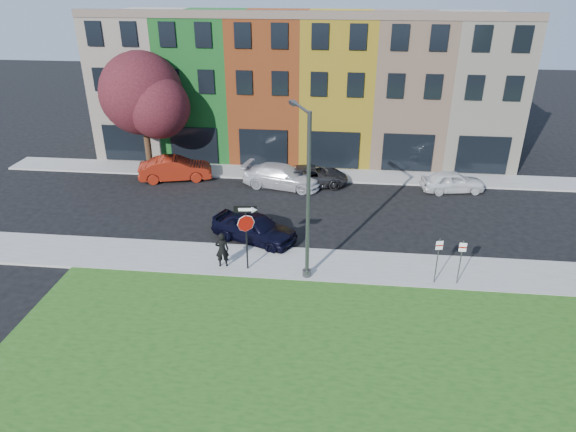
# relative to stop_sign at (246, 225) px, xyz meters

# --- Properties ---
(ground) EXTENTS (120.00, 120.00, 0.00)m
(ground) POSITION_rel_stop_sign_xyz_m (3.66, -2.24, -2.43)
(ground) COLOR black
(ground) RESTS_ON ground
(sidewalk_near) EXTENTS (40.00, 3.00, 0.12)m
(sidewalk_near) POSITION_rel_stop_sign_xyz_m (5.66, 0.76, -2.37)
(sidewalk_near) COLOR gray
(sidewalk_near) RESTS_ON ground
(sidewalk_far) EXTENTS (40.00, 2.40, 0.12)m
(sidewalk_far) POSITION_rel_stop_sign_xyz_m (0.66, 12.76, -2.37)
(sidewalk_far) COLOR gray
(sidewalk_far) RESTS_ON ground
(rowhouse_block) EXTENTS (30.00, 10.12, 10.00)m
(rowhouse_block) POSITION_rel_stop_sign_xyz_m (1.16, 18.94, 2.56)
(rowhouse_block) COLOR beige
(rowhouse_block) RESTS_ON ground
(stop_sign) EXTENTS (1.05, 0.16, 3.24)m
(stop_sign) POSITION_rel_stop_sign_xyz_m (0.00, 0.00, 0.00)
(stop_sign) COLOR black
(stop_sign) RESTS_ON sidewalk_near
(man) EXTENTS (0.79, 0.64, 1.74)m
(man) POSITION_rel_stop_sign_xyz_m (-1.21, 0.12, -1.43)
(man) COLOR black
(man) RESTS_ON sidewalk_near
(sedan_near) EXTENTS (5.14, 5.89, 1.55)m
(sedan_near) POSITION_rel_stop_sign_xyz_m (-0.18, 2.99, -1.65)
(sedan_near) COLOR black
(sedan_near) RESTS_ON ground
(parked_car_red) EXTENTS (4.01, 5.59, 1.57)m
(parked_car_red) POSITION_rel_stop_sign_xyz_m (-6.86, 10.94, -1.64)
(parked_car_red) COLOR maroon
(parked_car_red) RESTS_ON ground
(parked_car_silver) EXTENTS (3.93, 5.85, 1.48)m
(parked_car_silver) POSITION_rel_stop_sign_xyz_m (0.39, 10.46, -1.69)
(parked_car_silver) COLOR silver
(parked_car_silver) RESTS_ON ground
(parked_car_dark) EXTENTS (3.64, 5.35, 1.30)m
(parked_car_dark) POSITION_rel_stop_sign_xyz_m (2.33, 10.95, -1.78)
(parked_car_dark) COLOR black
(parked_car_dark) RESTS_ON ground
(parked_car_white) EXTENTS (2.92, 4.47, 1.34)m
(parked_car_white) POSITION_rel_stop_sign_xyz_m (11.28, 10.88, -1.75)
(parked_car_white) COLOR silver
(parked_car_white) RESTS_ON ground
(street_lamp) EXTENTS (1.27, 2.43, 7.66)m
(street_lamp) POSITION_rel_stop_sign_xyz_m (2.73, -0.14, 1.56)
(street_lamp) COLOR #494C4F
(street_lamp) RESTS_ON sidewalk_near
(parking_sign_a) EXTENTS (0.32, 0.12, 2.22)m
(parking_sign_a) POSITION_rel_stop_sign_xyz_m (8.56, -0.28, -0.92)
(parking_sign_a) COLOR #494C4F
(parking_sign_a) RESTS_ON sidewalk_near
(parking_sign_b) EXTENTS (0.32, 0.08, 2.15)m
(parking_sign_b) POSITION_rel_stop_sign_xyz_m (9.57, -0.24, -0.96)
(parking_sign_b) COLOR #494C4F
(parking_sign_b) RESTS_ON sidewalk_near
(tree_purple) EXTENTS (6.62, 5.79, 8.03)m
(tree_purple) POSITION_rel_stop_sign_xyz_m (-9.18, 12.73, 2.83)
(tree_purple) COLOR black
(tree_purple) RESTS_ON sidewalk_far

